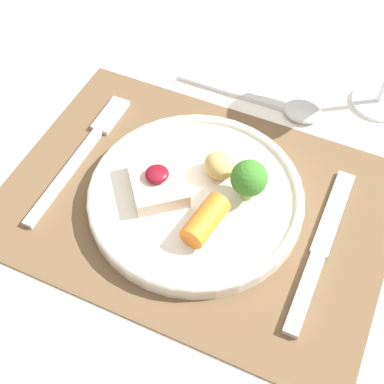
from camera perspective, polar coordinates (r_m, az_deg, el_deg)
The scene contains 6 objects.
dining_table at distance 0.70m, azimuth 0.35°, elevation -5.83°, with size 1.11×1.09×0.74m.
placemat at distance 0.62m, azimuth 0.39°, elevation -1.17°, with size 0.44×0.31×0.00m, color brown.
dinner_plate at distance 0.60m, azimuth 0.14°, elevation -0.33°, with size 0.25×0.25×0.07m.
fork at distance 0.67m, azimuth -11.24°, elevation 4.65°, with size 0.02×0.22×0.01m.
knife at distance 0.59m, azimuth 13.22°, elevation -6.82°, with size 0.02×0.22×0.01m.
spoon at distance 0.72m, azimuth 9.78°, elevation 9.01°, with size 0.20×0.04×0.01m.
Camera 1 is at (0.14, -0.33, 1.24)m, focal length 50.00 mm.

